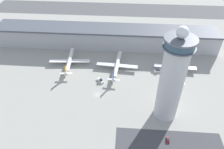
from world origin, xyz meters
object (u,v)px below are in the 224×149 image
object	(u,v)px
airplane_gate_charlie	(175,67)
car_red_hatchback	(168,140)
control_tower	(172,79)
airplane_gate_bravo	(117,65)
service_truck_fuel	(100,81)
airplane_gate_alpha	(70,61)
service_truck_catering	(158,71)

from	to	relation	value
airplane_gate_charlie	car_red_hatchback	bearing A→B (deg)	-101.56
control_tower	airplane_gate_bravo	bearing A→B (deg)	126.40
control_tower	service_truck_fuel	bearing A→B (deg)	147.29
airplane_gate_charlie	car_red_hatchback	xyz separation A→B (m)	(-14.23, -69.56, -3.57)
airplane_gate_charlie	service_truck_fuel	bearing A→B (deg)	-163.33
airplane_gate_charlie	car_red_hatchback	world-z (taller)	airplane_gate_charlie
car_red_hatchback	control_tower	bearing A→B (deg)	89.56
airplane_gate_alpha	airplane_gate_charlie	distance (m)	90.46
control_tower	airplane_gate_alpha	distance (m)	95.50
service_truck_catering	service_truck_fuel	size ratio (longest dim) A/B	1.22
airplane_gate_bravo	service_truck_fuel	size ratio (longest dim) A/B	5.87
control_tower	car_red_hatchback	world-z (taller)	control_tower
service_truck_fuel	car_red_hatchback	world-z (taller)	service_truck_fuel
airplane_gate_charlie	control_tower	bearing A→B (deg)	-106.17
service_truck_fuel	car_red_hatchback	xyz separation A→B (m)	(46.88, -51.26, -0.33)
service_truck_catering	service_truck_fuel	distance (m)	49.94
airplane_gate_charlie	airplane_gate_alpha	bearing A→B (deg)	178.58
airplane_gate_bravo	airplane_gate_charlie	xyz separation A→B (m)	(48.91, 1.26, 0.19)
airplane_gate_alpha	service_truck_fuel	size ratio (longest dim) A/B	5.43
airplane_gate_alpha	service_truck_fuel	distance (m)	35.93
car_red_hatchback	service_truck_catering	bearing A→B (deg)	89.72
airplane_gate_charlie	car_red_hatchback	distance (m)	71.09
airplane_gate_alpha	airplane_gate_charlie	world-z (taller)	airplane_gate_charlie
airplane_gate_alpha	airplane_gate_bravo	bearing A→B (deg)	-4.82
control_tower	car_red_hatchback	distance (m)	36.65
control_tower	airplane_gate_alpha	bearing A→B (deg)	146.39
airplane_gate_charlie	service_truck_catering	world-z (taller)	airplane_gate_charlie
airplane_gate_alpha	service_truck_catering	size ratio (longest dim) A/B	4.47
airplane_gate_alpha	service_truck_catering	xyz separation A→B (m)	(76.53, -4.25, -2.86)
service_truck_fuel	service_truck_catering	bearing A→B (deg)	19.03
control_tower	service_truck_fuel	world-z (taller)	control_tower
airplane_gate_bravo	airplane_gate_charlie	world-z (taller)	airplane_gate_charlie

